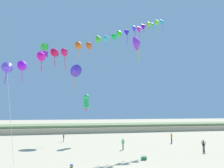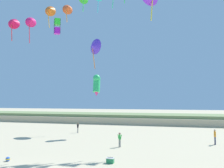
# 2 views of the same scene
# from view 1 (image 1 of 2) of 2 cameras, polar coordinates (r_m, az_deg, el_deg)

# --- Properties ---
(dune_ridge) EXTENTS (120.00, 11.67, 1.96)m
(dune_ridge) POSITION_cam_1_polar(r_m,az_deg,el_deg) (57.43, -7.31, -12.29)
(dune_ridge) COLOR #BFAE8B
(dune_ridge) RESTS_ON ground
(person_near_left) EXTENTS (0.52, 0.26, 1.51)m
(person_near_left) POSITION_cam_1_polar(r_m,az_deg,el_deg) (30.49, 3.16, -16.59)
(person_near_left) COLOR gray
(person_near_left) RESTS_ON ground
(person_near_right) EXTENTS (0.55, 0.33, 1.64)m
(person_near_right) POSITION_cam_1_polar(r_m,az_deg,el_deg) (31.17, 24.69, -15.59)
(person_near_right) COLOR black
(person_near_right) RESTS_ON ground
(person_mid_center) EXTENTS (0.20, 0.52, 1.49)m
(person_mid_center) POSITION_cam_1_polar(r_m,az_deg,el_deg) (38.59, -13.65, -14.55)
(person_mid_center) COLOR gray
(person_mid_center) RESTS_ON ground
(person_far_left) EXTENTS (0.23, 0.59, 1.69)m
(person_far_left) POSITION_cam_1_polar(r_m,az_deg,el_deg) (37.96, 16.64, -14.39)
(person_far_left) COLOR #282D4C
(person_far_left) RESTS_ON ground
(kite_banner_string) EXTENTS (27.24, 19.54, 26.13)m
(kite_banner_string) POSITION_cam_1_polar(r_m,az_deg,el_deg) (33.14, 0.85, 13.72)
(kite_banner_string) COLOR #6346F0
(large_kite_low_lead) EXTENTS (1.31, 1.31, 2.53)m
(large_kite_low_lead) POSITION_cam_1_polar(r_m,az_deg,el_deg) (40.95, -18.74, 9.04)
(large_kite_low_lead) COLOR #B01BC7
(large_kite_mid_trail) EXTENTS (2.76, 2.15, 5.11)m
(large_kite_mid_trail) POSITION_cam_1_polar(r_m,az_deg,el_deg) (41.28, -10.55, 3.88)
(large_kite_mid_trail) COLOR #5633DA
(large_kite_high_solo) EXTENTS (1.21, 1.59, 3.00)m
(large_kite_high_solo) POSITION_cam_1_polar(r_m,az_deg,el_deg) (36.02, -7.32, -5.08)
(large_kite_high_solo) COLOR #2DC467
(large_kite_outer_drift) EXTENTS (2.44, 2.40, 4.45)m
(large_kite_outer_drift) POSITION_cam_1_polar(r_m,az_deg,el_deg) (35.00, 7.53, 11.64)
(large_kite_outer_drift) COLOR #8E32ED
(beach_cooler) EXTENTS (0.58, 0.41, 0.46)m
(beach_cooler) POSITION_cam_1_polar(r_m,az_deg,el_deg) (24.79, 9.08, -20.13)
(beach_cooler) COLOR #23844C
(beach_cooler) RESTS_ON ground
(beach_ball) EXTENTS (0.36, 0.36, 0.36)m
(beach_ball) POSITION_cam_1_polar(r_m,az_deg,el_deg) (21.75, -11.46, -21.94)
(beach_ball) COLOR blue
(beach_ball) RESTS_ON ground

